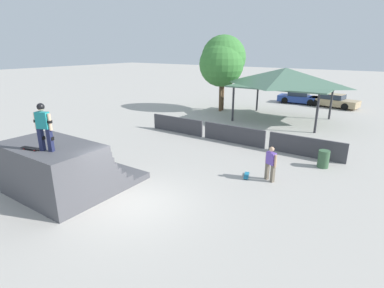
{
  "coord_description": "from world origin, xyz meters",
  "views": [
    {
      "loc": [
        7.28,
        -7.0,
        5.52
      ],
      "look_at": [
        -0.33,
        4.25,
        1.14
      ],
      "focal_mm": 28.0,
      "sensor_mm": 36.0,
      "label": 1
    }
  ],
  "objects_px": {
    "skater_on_deck": "(43,124)",
    "parked_car_blue": "(299,98)",
    "tree_far_back": "(221,64)",
    "trash_bin": "(323,159)",
    "bystander_walking": "(271,162)",
    "skateboard_on_deck": "(31,148)",
    "skateboard_on_ground": "(246,176)",
    "parked_car_tan": "(333,101)",
    "tree_beside_pavilion": "(224,58)"
  },
  "relations": [
    {
      "from": "trash_bin",
      "to": "bystander_walking",
      "type": "bearing_deg",
      "value": -118.64
    },
    {
      "from": "skater_on_deck",
      "to": "bystander_walking",
      "type": "bearing_deg",
      "value": 27.32
    },
    {
      "from": "skateboard_on_deck",
      "to": "parked_car_tan",
      "type": "bearing_deg",
      "value": 65.09
    },
    {
      "from": "tree_far_back",
      "to": "trash_bin",
      "type": "distance_m",
      "value": 14.47
    },
    {
      "from": "skater_on_deck",
      "to": "skateboard_on_ground",
      "type": "bearing_deg",
      "value": 31.52
    },
    {
      "from": "tree_far_back",
      "to": "trash_bin",
      "type": "height_order",
      "value": "tree_far_back"
    },
    {
      "from": "skater_on_deck",
      "to": "tree_far_back",
      "type": "relative_size",
      "value": 0.28
    },
    {
      "from": "bystander_walking",
      "to": "trash_bin",
      "type": "xyz_separation_m",
      "value": [
        1.59,
        2.92,
        -0.43
      ]
    },
    {
      "from": "skater_on_deck",
      "to": "parked_car_blue",
      "type": "bearing_deg",
      "value": 66.3
    },
    {
      "from": "tree_far_back",
      "to": "parked_car_tan",
      "type": "xyz_separation_m",
      "value": [
        8.1,
        7.83,
        -3.53
      ]
    },
    {
      "from": "bystander_walking",
      "to": "trash_bin",
      "type": "height_order",
      "value": "bystander_walking"
    },
    {
      "from": "skateboard_on_ground",
      "to": "parked_car_blue",
      "type": "distance_m",
      "value": 20.51
    },
    {
      "from": "tree_beside_pavilion",
      "to": "skater_on_deck",
      "type": "bearing_deg",
      "value": -80.15
    },
    {
      "from": "skateboard_on_deck",
      "to": "trash_bin",
      "type": "height_order",
      "value": "skateboard_on_deck"
    },
    {
      "from": "bystander_walking",
      "to": "parked_car_tan",
      "type": "xyz_separation_m",
      "value": [
        -0.97,
        19.8,
        -0.26
      ]
    },
    {
      "from": "bystander_walking",
      "to": "tree_beside_pavilion",
      "type": "height_order",
      "value": "tree_beside_pavilion"
    },
    {
      "from": "skateboard_on_ground",
      "to": "bystander_walking",
      "type": "bearing_deg",
      "value": 83.42
    },
    {
      "from": "skateboard_on_deck",
      "to": "bystander_walking",
      "type": "height_order",
      "value": "skateboard_on_deck"
    },
    {
      "from": "bystander_walking",
      "to": "skateboard_on_deck",
      "type": "bearing_deg",
      "value": 71.58
    },
    {
      "from": "tree_far_back",
      "to": "trash_bin",
      "type": "relative_size",
      "value": 7.15
    },
    {
      "from": "skater_on_deck",
      "to": "bystander_walking",
      "type": "relative_size",
      "value": 1.1
    },
    {
      "from": "skateboard_on_deck",
      "to": "tree_far_back",
      "type": "bearing_deg",
      "value": 84.8
    },
    {
      "from": "skateboard_on_ground",
      "to": "parked_car_tan",
      "type": "xyz_separation_m",
      "value": [
        0.01,
        20.02,
        0.54
      ]
    },
    {
      "from": "parked_car_tan",
      "to": "skateboard_on_ground",
      "type": "bearing_deg",
      "value": -79.17
    },
    {
      "from": "skateboard_on_ground",
      "to": "parked_car_tan",
      "type": "bearing_deg",
      "value": 160.92
    },
    {
      "from": "skateboard_on_deck",
      "to": "tree_far_back",
      "type": "distance_m",
      "value": 18.9
    },
    {
      "from": "skateboard_on_deck",
      "to": "skateboard_on_ground",
      "type": "distance_m",
      "value": 8.69
    },
    {
      "from": "skateboard_on_ground",
      "to": "parked_car_tan",
      "type": "distance_m",
      "value": 20.03
    },
    {
      "from": "skateboard_on_deck",
      "to": "parked_car_tan",
      "type": "relative_size",
      "value": 0.17
    },
    {
      "from": "trash_bin",
      "to": "parked_car_blue",
      "type": "relative_size",
      "value": 0.2
    },
    {
      "from": "skateboard_on_deck",
      "to": "parked_car_blue",
      "type": "height_order",
      "value": "skateboard_on_deck"
    },
    {
      "from": "skateboard_on_ground",
      "to": "tree_far_back",
      "type": "distance_m",
      "value": 15.19
    },
    {
      "from": "skater_on_deck",
      "to": "parked_car_blue",
      "type": "xyz_separation_m",
      "value": [
        1.65,
        26.43,
        -2.43
      ]
    },
    {
      "from": "bystander_walking",
      "to": "tree_far_back",
      "type": "height_order",
      "value": "tree_far_back"
    },
    {
      "from": "parked_car_blue",
      "to": "skateboard_on_deck",
      "type": "bearing_deg",
      "value": -97.2
    },
    {
      "from": "skateboard_on_ground",
      "to": "parked_car_blue",
      "type": "bearing_deg",
      "value": 170.05
    },
    {
      "from": "tree_far_back",
      "to": "trash_bin",
      "type": "bearing_deg",
      "value": -40.34
    },
    {
      "from": "skateboard_on_deck",
      "to": "parked_car_tan",
      "type": "xyz_separation_m",
      "value": [
        5.49,
        26.45,
        -1.52
      ]
    },
    {
      "from": "skateboard_on_deck",
      "to": "tree_beside_pavilion",
      "type": "relative_size",
      "value": 0.13
    },
    {
      "from": "skater_on_deck",
      "to": "skateboard_on_ground",
      "type": "relative_size",
      "value": 2.02
    },
    {
      "from": "skater_on_deck",
      "to": "tree_far_back",
      "type": "height_order",
      "value": "tree_far_back"
    },
    {
      "from": "skater_on_deck",
      "to": "bystander_walking",
      "type": "xyz_separation_m",
      "value": [
        5.87,
        6.4,
        -2.18
      ]
    },
    {
      "from": "tree_far_back",
      "to": "trash_bin",
      "type": "xyz_separation_m",
      "value": [
        10.67,
        -9.06,
        -3.71
      ]
    },
    {
      "from": "tree_beside_pavilion",
      "to": "parked_car_blue",
      "type": "relative_size",
      "value": 1.56
    },
    {
      "from": "skateboard_on_ground",
      "to": "tree_beside_pavilion",
      "type": "relative_size",
      "value": 0.13
    },
    {
      "from": "skateboard_on_deck",
      "to": "bystander_walking",
      "type": "distance_m",
      "value": 9.35
    },
    {
      "from": "skateboard_on_deck",
      "to": "bystander_walking",
      "type": "xyz_separation_m",
      "value": [
        6.46,
        6.64,
        -1.26
      ]
    },
    {
      "from": "skateboard_on_deck",
      "to": "trash_bin",
      "type": "xyz_separation_m",
      "value": [
        8.05,
        9.56,
        -1.7
      ]
    },
    {
      "from": "skateboard_on_ground",
      "to": "tree_far_back",
      "type": "xyz_separation_m",
      "value": [
        -8.09,
        12.19,
        4.07
      ]
    },
    {
      "from": "skateboard_on_deck",
      "to": "parked_car_tan",
      "type": "distance_m",
      "value": 27.05
    }
  ]
}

